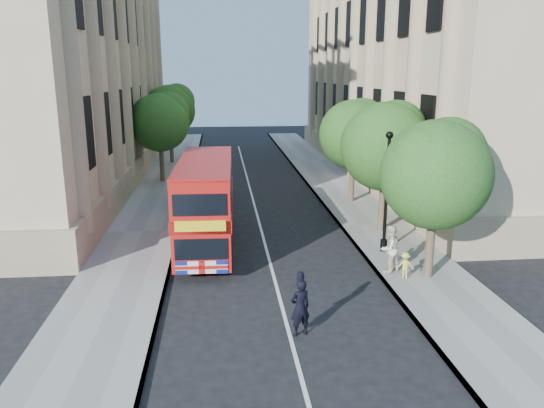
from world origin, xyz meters
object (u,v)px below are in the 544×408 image
object	(u,v)px
lamp_post	(386,197)
double_decker_bus	(206,201)
box_van	(204,179)
police_constable	(300,308)
woman_pedestrian	(390,249)

from	to	relation	value
lamp_post	double_decker_bus	size ratio (longest dim) A/B	0.61
box_van	police_constable	distance (m)	16.86
lamp_post	police_constable	bearing A→B (deg)	-124.43
lamp_post	double_decker_bus	xyz separation A→B (m)	(-7.60, 1.52, -0.37)
box_van	police_constable	world-z (taller)	box_van
lamp_post	woman_pedestrian	xyz separation A→B (m)	(-0.55, -2.40, -1.46)
police_constable	woman_pedestrian	distance (m)	6.08
police_constable	woman_pedestrian	world-z (taller)	woman_pedestrian
lamp_post	double_decker_bus	world-z (taller)	lamp_post
woman_pedestrian	police_constable	bearing A→B (deg)	16.64
box_van	woman_pedestrian	distance (m)	14.16
police_constable	double_decker_bus	bearing A→B (deg)	-89.06
double_decker_bus	box_van	bearing A→B (deg)	93.73
police_constable	box_van	bearing A→B (deg)	-97.23
lamp_post	police_constable	xyz separation A→B (m)	(-4.69, -6.85, -1.63)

